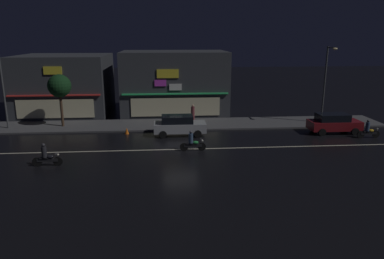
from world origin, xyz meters
The scene contains 15 objects.
ground_plane centered at (0.00, 0.00, 0.00)m, with size 140.00×140.00×0.00m, color black.
lane_divider_stripe centered at (0.00, 0.00, 0.01)m, with size 36.52×0.16×0.01m, color beige.
sidewalk_far centered at (0.00, 7.39, 0.07)m, with size 38.44×4.32×0.14m, color #4C4C4F.
storefront_left_block centered at (0.00, 13.07, 3.26)m, with size 10.89×7.21×6.52m.
storefront_center_block centered at (-11.53, 13.83, 3.07)m, with size 9.11×8.73×6.14m.
streetlamp_west centered at (-14.98, 6.74, 4.39)m, with size 0.44×1.64×7.22m.
streetlamp_mid centered at (13.69, 6.71, 4.29)m, with size 0.44×1.64×7.02m.
pedestrian_on_sidewalk centered at (1.50, 7.17, 1.00)m, with size 0.34×0.34×1.84m.
street_tree centered at (-10.31, 7.27, 3.76)m, with size 2.03×2.03×4.68m.
parked_car_near_kerb centered at (0.09, 3.92, 0.87)m, with size 4.30×1.98×1.67m.
parked_car_trailing centered at (13.30, 3.62, 0.87)m, with size 4.30×1.98×1.67m.
motorcycle_lead centered at (0.84, -0.41, 0.63)m, with size 1.90×0.60×1.52m.
motorcycle_following centered at (15.37, 1.82, 0.63)m, with size 1.90×0.60×1.52m.
motorcycle_opposite_lane centered at (-8.68, -2.80, 0.63)m, with size 1.90×0.60×1.52m.
traffic_cone centered at (-4.33, 4.62, 0.28)m, with size 0.36×0.36×0.55m, color orange.
Camera 1 is at (-1.11, -25.06, 8.10)m, focal length 33.55 mm.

